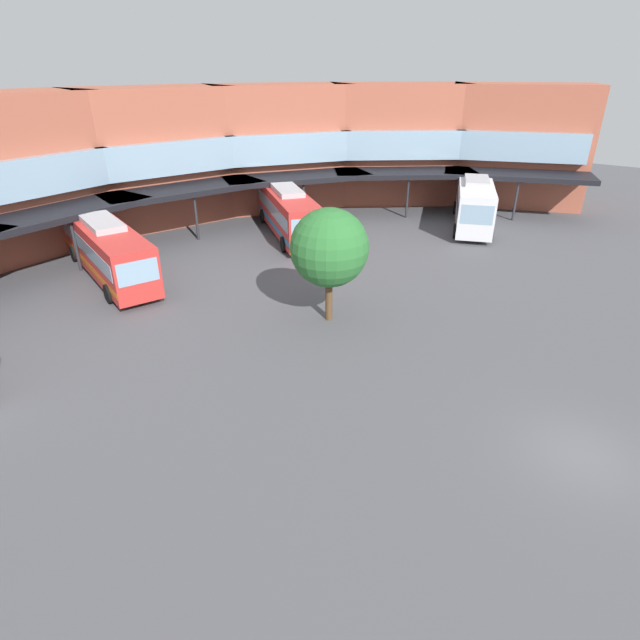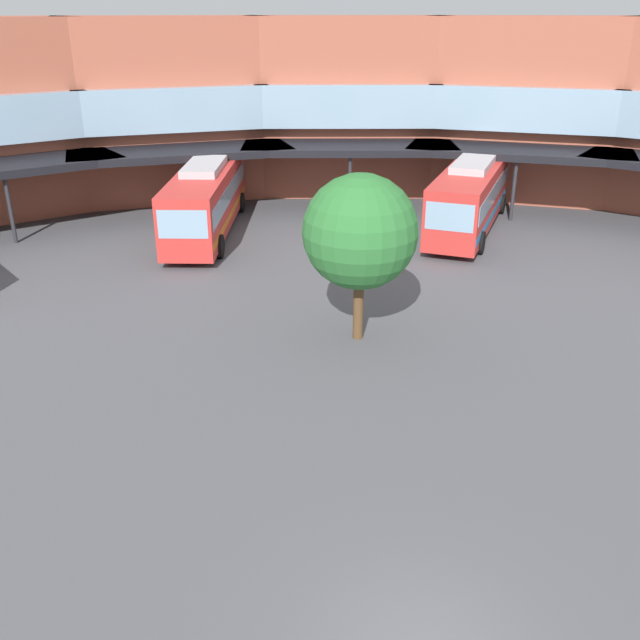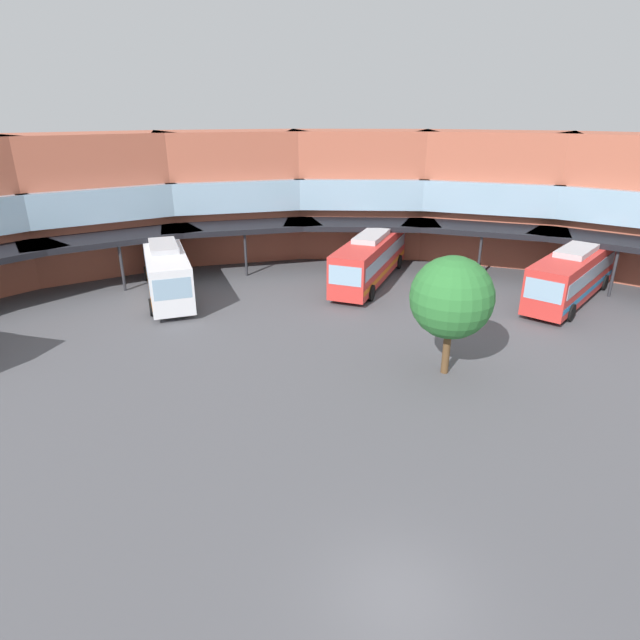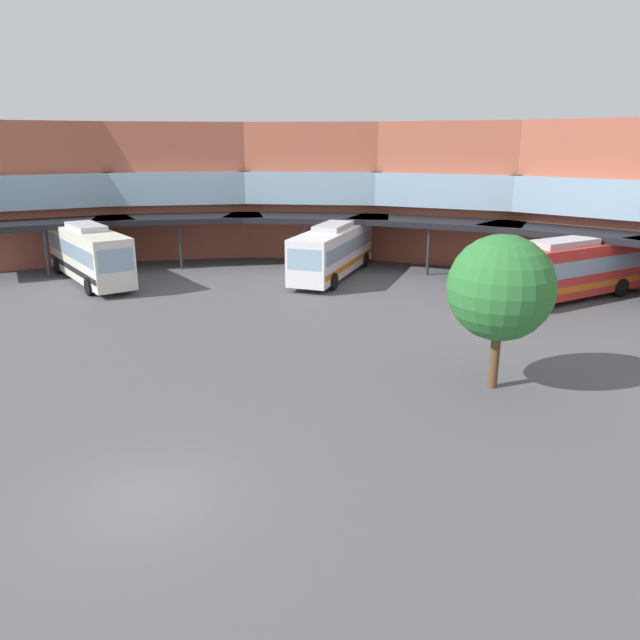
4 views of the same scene
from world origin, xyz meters
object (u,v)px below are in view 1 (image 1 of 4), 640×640
bus_0 (288,211)px  plaza_tree (329,248)px  bus_4 (474,202)px  bus_1 (107,248)px

bus_0 → plaza_tree: size_ratio=1.80×
bus_4 → plaza_tree: bearing=-21.8°
bus_1 → bus_4: (23.61, -14.46, 0.12)m
plaza_tree → bus_0: bearing=46.7°
bus_0 → bus_4: (10.44, -10.77, 0.12)m
bus_0 → bus_4: bearing=82.2°
bus_4 → plaza_tree: (-20.68, -0.08, 1.94)m
bus_4 → plaza_tree: 20.77m
plaza_tree → bus_1: bearing=101.4°
bus_0 → bus_1: 13.68m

